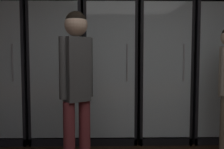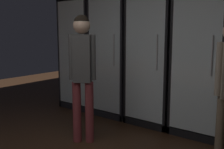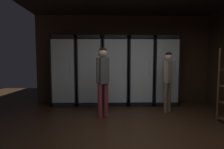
% 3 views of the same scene
% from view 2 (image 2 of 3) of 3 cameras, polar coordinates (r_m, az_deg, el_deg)
% --- Properties ---
extents(wall_back, '(6.00, 0.06, 2.80)m').
position_cam_2_polar(wall_back, '(4.33, 16.27, 8.07)').
color(wall_back, '#382619').
rests_on(wall_back, ground).
extents(cooler_far_left, '(0.73, 0.58, 2.09)m').
position_cam_2_polar(cooler_far_left, '(5.22, -5.88, 4.39)').
color(cooler_far_left, black).
rests_on(cooler_far_left, ground).
extents(cooler_left, '(0.73, 0.58, 2.09)m').
position_cam_2_polar(cooler_left, '(4.72, 0.79, 3.89)').
color(cooler_left, black).
rests_on(cooler_left, ground).
extents(cooler_center, '(0.73, 0.58, 2.09)m').
position_cam_2_polar(cooler_center, '(4.30, 8.88, 3.24)').
color(cooler_center, black).
rests_on(cooler_center, ground).
extents(cooler_right, '(0.73, 0.58, 2.09)m').
position_cam_2_polar(cooler_right, '(3.98, 18.48, 2.52)').
color(cooler_right, black).
rests_on(cooler_right, ground).
extents(shopper_far, '(0.30, 0.26, 1.64)m').
position_cam_2_polar(shopper_far, '(3.50, -6.17, 1.87)').
color(shopper_far, brown).
rests_on(shopper_far, ground).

